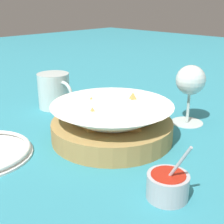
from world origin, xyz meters
TOP-DOWN VIEW (x-y plane):
  - ground_plane at (0.00, 0.00)m, footprint 4.00×4.00m
  - food_basket at (-0.03, 0.02)m, footprint 0.26×0.26m
  - sauce_cup at (0.18, -0.08)m, footprint 0.07×0.07m
  - wine_glass at (0.04, 0.22)m, footprint 0.08×0.08m
  - beer_mug at (-0.29, 0.06)m, footprint 0.13×0.09m

SIDE VIEW (x-z plane):
  - ground_plane at x=0.00m, z-range 0.00..0.00m
  - sauce_cup at x=0.18m, z-range -0.03..0.07m
  - food_basket at x=-0.03m, z-range -0.01..0.08m
  - beer_mug at x=-0.29m, z-range 0.00..0.09m
  - wine_glass at x=0.04m, z-range 0.03..0.18m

